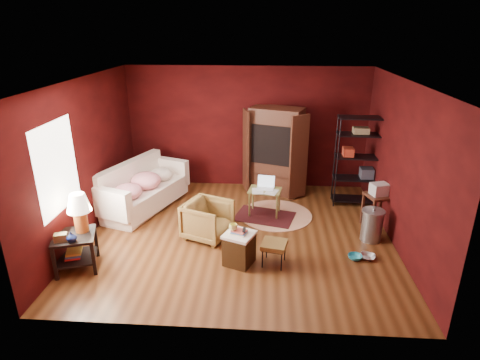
% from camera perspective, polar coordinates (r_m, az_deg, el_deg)
% --- Properties ---
extents(room, '(5.54, 5.04, 2.84)m').
position_cam_1_polar(room, '(6.95, -0.45, 2.47)').
color(room, brown).
rests_on(room, ground).
extents(sofa, '(1.13, 2.04, 0.76)m').
position_cam_1_polar(sofa, '(8.57, -13.60, -1.74)').
color(sofa, white).
rests_on(sofa, ground).
extents(armchair, '(0.93, 0.95, 0.77)m').
position_cam_1_polar(armchair, '(7.27, -4.61, -5.43)').
color(armchair, black).
rests_on(armchair, ground).
extents(pet_bowl_steel, '(0.26, 0.14, 0.26)m').
position_cam_1_polar(pet_bowl_steel, '(7.06, 17.76, -9.71)').
color(pet_bowl_steel, '#B9BBC1').
rests_on(pet_bowl_steel, ground).
extents(pet_bowl_turquoise, '(0.25, 0.15, 0.23)m').
position_cam_1_polar(pet_bowl_turquoise, '(6.99, 16.10, -9.94)').
color(pet_bowl_turquoise, '#2AABC6').
rests_on(pet_bowl_turquoise, ground).
extents(vase, '(0.19, 0.19, 0.15)m').
position_cam_1_polar(vase, '(6.57, -22.85, -7.50)').
color(vase, '#0D1744').
rests_on(vase, side_table).
extents(mug, '(0.15, 0.13, 0.13)m').
position_cam_1_polar(mug, '(6.36, -0.98, -6.60)').
color(mug, '#E4DE6F').
rests_on(mug, hamper).
extents(side_table, '(0.78, 0.78, 1.23)m').
position_cam_1_polar(side_table, '(6.77, -22.19, -5.86)').
color(side_table, black).
rests_on(side_table, ground).
extents(sofa_cushions, '(1.56, 2.33, 0.91)m').
position_cam_1_polar(sofa_cushions, '(8.58, -13.79, -1.24)').
color(sofa_cushions, white).
rests_on(sofa_cushions, sofa).
extents(hamper, '(0.58, 0.58, 0.62)m').
position_cam_1_polar(hamper, '(6.54, -0.12, -9.63)').
color(hamper, '#42260F').
rests_on(hamper, ground).
extents(footstool, '(0.46, 0.46, 0.39)m').
position_cam_1_polar(footstool, '(6.52, 4.88, -9.26)').
color(footstool, black).
rests_on(footstool, ground).
extents(rug_round, '(1.47, 1.47, 0.01)m').
position_cam_1_polar(rug_round, '(8.26, 5.10, -4.95)').
color(rug_round, beige).
rests_on(rug_round, ground).
extents(rug_oriental, '(1.31, 1.03, 0.01)m').
position_cam_1_polar(rug_oriental, '(8.16, 3.54, -5.17)').
color(rug_oriental, '#54161B').
rests_on(rug_oriental, ground).
extents(laptop_desk, '(0.70, 0.57, 0.79)m').
position_cam_1_polar(laptop_desk, '(8.08, 3.57, -1.74)').
color(laptop_desk, olive).
rests_on(laptop_desk, ground).
extents(tv_armoire, '(1.45, 1.12, 1.95)m').
position_cam_1_polar(tv_armoire, '(9.08, 5.05, 4.37)').
color(tv_armoire, '#4E2316').
rests_on(tv_armoire, ground).
extents(wire_shelving, '(0.94, 0.43, 1.91)m').
position_cam_1_polar(wire_shelving, '(8.73, 16.51, 3.09)').
color(wire_shelving, black).
rests_on(wire_shelving, ground).
extents(small_stand, '(0.56, 0.56, 0.88)m').
position_cam_1_polar(small_stand, '(7.95, 19.14, -1.99)').
color(small_stand, '#4E2316').
rests_on(small_stand, ground).
extents(trash_can, '(0.52, 0.52, 0.63)m').
position_cam_1_polar(trash_can, '(7.58, 18.25, -6.10)').
color(trash_can, '#9EA0A6').
rests_on(trash_can, ground).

